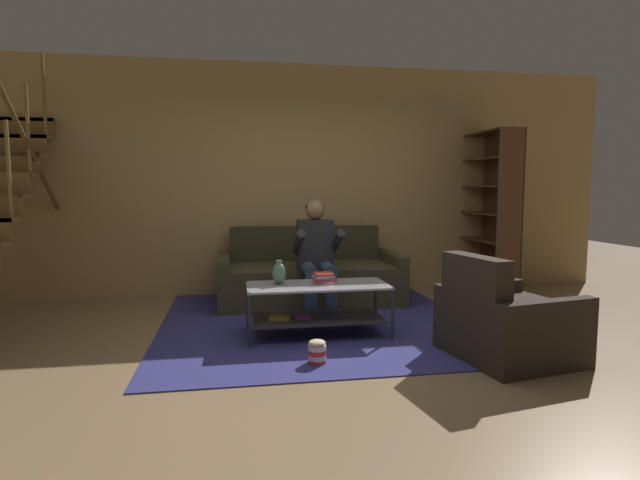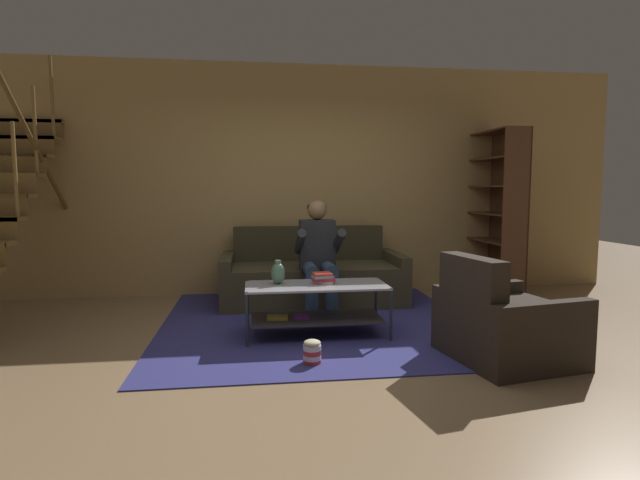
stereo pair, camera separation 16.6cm
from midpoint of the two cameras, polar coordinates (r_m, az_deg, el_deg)
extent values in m
plane|color=#967855|center=(4.24, 2.27, -12.55)|extent=(16.80, 16.80, 0.00)
cube|color=tan|center=(6.46, -1.48, 6.82)|extent=(8.40, 0.12, 2.90)
cube|color=olive|center=(6.42, -31.76, 8.19)|extent=(0.94, 0.25, 0.04)
cube|color=brown|center=(6.31, -32.14, 7.43)|extent=(0.94, 0.02, 0.21)
cube|color=olive|center=(6.66, -30.97, 9.97)|extent=(0.94, 0.25, 0.04)
cube|color=brown|center=(6.55, -31.33, 9.26)|extent=(0.94, 0.02, 0.21)
cube|color=olive|center=(6.92, -30.24, 11.61)|extent=(0.94, 0.25, 0.04)
cube|color=brown|center=(6.80, -30.57, 10.97)|extent=(0.94, 0.02, 0.21)
cylinder|color=olive|center=(5.55, -30.77, 6.94)|extent=(0.04, 0.04, 0.90)
cylinder|color=olive|center=(6.05, -29.10, 10.95)|extent=(0.04, 0.04, 0.90)
cylinder|color=olive|center=(6.57, -27.66, 14.34)|extent=(0.04, 0.04, 0.90)
cylinder|color=brown|center=(5.71, -30.56, 12.52)|extent=(0.05, 2.29, 1.97)
cube|color=#3F3A26|center=(5.90, -0.04, -5.01)|extent=(1.85, 0.99, 0.46)
cube|color=#353120|center=(6.23, -0.54, -0.34)|extent=(1.85, 0.18, 0.42)
cube|color=#3F3A26|center=(5.84, -9.75, -4.60)|extent=(0.13, 0.99, 0.58)
cube|color=#3F3A26|center=(6.10, 9.25, -4.16)|extent=(0.13, 0.99, 0.58)
cylinder|color=#314661|center=(5.11, 0.04, -6.70)|extent=(0.14, 0.14, 0.46)
cylinder|color=#314661|center=(5.14, 2.27, -6.63)|extent=(0.14, 0.14, 0.46)
cylinder|color=#314661|center=(5.23, -0.22, -3.39)|extent=(0.14, 0.42, 0.14)
cylinder|color=#314661|center=(5.26, 1.94, -3.35)|extent=(0.14, 0.42, 0.14)
cube|color=#292B30|center=(5.42, 0.54, -0.59)|extent=(0.38, 0.22, 0.55)
cylinder|color=#292B30|center=(5.21, -1.39, -0.24)|extent=(0.09, 0.49, 0.31)
cylinder|color=#292B30|center=(5.27, 3.01, -0.17)|extent=(0.09, 0.49, 0.31)
sphere|color=olive|center=(5.39, 0.54, 3.44)|extent=(0.21, 0.21, 0.21)
ellipsoid|color=black|center=(5.41, 0.51, 3.72)|extent=(0.21, 0.21, 0.13)
cube|color=#B4B4BE|center=(4.54, 0.63, -5.21)|extent=(1.28, 0.56, 0.02)
cube|color=#373436|center=(4.61, 0.62, -8.88)|extent=(1.18, 0.52, 0.02)
cylinder|color=#2C313D|center=(4.29, -7.25, -9.07)|extent=(0.03, 0.03, 0.48)
cylinder|color=#2C313D|center=(4.47, 9.16, -8.47)|extent=(0.03, 0.03, 0.48)
cylinder|color=#2C313D|center=(4.80, -7.30, -7.44)|extent=(0.03, 0.03, 0.48)
cylinder|color=#2C313D|center=(4.97, 7.37, -7.00)|extent=(0.03, 0.03, 0.48)
cube|color=gold|center=(4.53, -3.81, -8.85)|extent=(0.20, 0.13, 0.03)
cube|color=purple|center=(4.57, -1.12, -8.77)|extent=(0.15, 0.14, 0.02)
cube|color=navy|center=(5.20, 0.40, -9.02)|extent=(3.05, 3.33, 0.01)
cube|color=slate|center=(5.20, 0.40, -8.99)|extent=(1.68, 1.83, 0.00)
ellipsoid|color=#4C785D|center=(4.56, -3.78, -3.81)|extent=(0.13, 0.13, 0.20)
cylinder|color=#4C785D|center=(4.54, -3.79, -2.59)|extent=(0.06, 0.06, 0.04)
cube|color=silver|center=(4.60, 1.48, -4.82)|extent=(0.20, 0.16, 0.02)
cube|color=red|center=(4.59, 1.43, -4.51)|extent=(0.21, 0.13, 0.03)
cube|color=#6995B3|center=(4.58, 1.32, -4.21)|extent=(0.20, 0.16, 0.02)
cube|color=red|center=(4.58, 1.29, -3.90)|extent=(0.18, 0.17, 0.02)
cube|color=#553521|center=(7.21, 17.87, 3.10)|extent=(0.33, 0.02, 2.06)
cube|color=#553521|center=(6.28, 22.18, 2.59)|extent=(0.33, 0.02, 2.06)
cube|color=#553521|center=(6.82, 21.04, 2.85)|extent=(0.04, 1.08, 2.06)
cube|color=#553521|center=(6.87, 19.58, -5.67)|extent=(0.35, 1.05, 0.02)
cube|color=#553521|center=(6.81, 19.68, -2.91)|extent=(0.35, 1.05, 0.02)
cube|color=#553521|center=(6.77, 19.78, -0.04)|extent=(0.35, 1.05, 0.02)
cube|color=#553521|center=(6.74, 19.88, 2.86)|extent=(0.35, 1.05, 0.02)
cube|color=#553521|center=(6.74, 19.98, 5.78)|extent=(0.35, 1.05, 0.02)
cube|color=#553521|center=(6.75, 20.08, 8.69)|extent=(0.35, 1.05, 0.02)
cube|color=#553521|center=(6.77, 20.18, 11.51)|extent=(0.35, 1.05, 0.02)
cube|color=#3656AD|center=(7.27, 17.75, -4.11)|extent=(0.28, 0.05, 0.20)
cube|color=green|center=(7.20, 17.81, -4.03)|extent=(0.24, 0.05, 0.24)
cube|color=teal|center=(7.16, 18.11, -4.25)|extent=(0.27, 0.06, 0.20)
cube|color=#927654|center=(7.11, 18.31, -4.26)|extent=(0.26, 0.05, 0.22)
cube|color=#B4AE48|center=(7.06, 18.60, -4.26)|extent=(0.29, 0.04, 0.24)
cube|color=red|center=(7.02, 18.54, -4.55)|extent=(0.23, 0.03, 0.18)
cube|color=red|center=(6.98, 18.85, -4.53)|extent=(0.26, 0.06, 0.20)
cube|color=#348244|center=(6.91, 18.99, -4.54)|extent=(0.23, 0.06, 0.22)
cube|color=#7390B2|center=(6.88, 19.44, -4.72)|extent=(0.29, 0.05, 0.20)
cube|color=#2D261E|center=(4.27, 21.74, -9.74)|extent=(0.95, 0.80, 0.44)
cube|color=#2D261E|center=(3.97, 18.15, -4.60)|extent=(0.28, 0.68, 0.39)
cube|color=#2D261E|center=(3.98, 25.37, -10.27)|extent=(0.85, 0.26, 0.54)
cube|color=#2D261E|center=(4.55, 18.64, -8.02)|extent=(0.85, 0.26, 0.54)
cylinder|color=red|center=(3.94, 0.35, -13.74)|extent=(0.14, 0.14, 0.04)
cylinder|color=white|center=(3.92, 0.35, -13.22)|extent=(0.14, 0.14, 0.04)
cylinder|color=red|center=(3.91, 0.35, -12.70)|extent=(0.14, 0.14, 0.04)
cylinder|color=white|center=(3.90, 0.35, -12.18)|extent=(0.14, 0.14, 0.04)
ellipsoid|color=beige|center=(3.89, 0.35, -11.68)|extent=(0.13, 0.13, 0.05)
camera|label=1|loc=(0.08, -89.01, 0.10)|focal=28.00mm
camera|label=2|loc=(0.08, 90.99, -0.10)|focal=28.00mm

